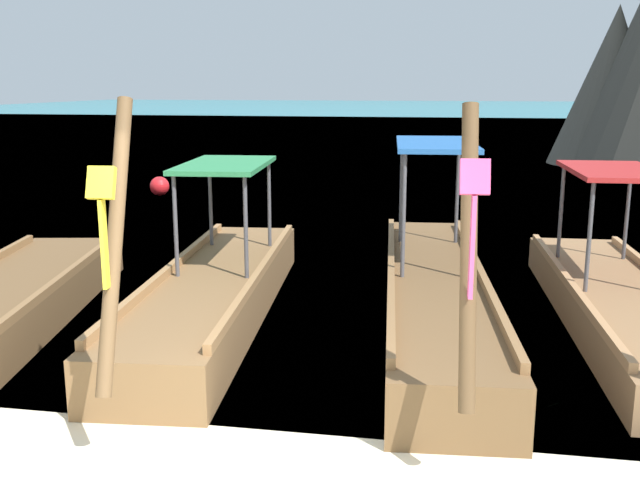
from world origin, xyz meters
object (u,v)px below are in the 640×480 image
object	(u,v)px
longtail_boat_red_ribbon	(620,302)
mooring_buoy_near	(160,186)
longtail_boat_pink_ribbon	(434,292)
longtail_boat_yellow_ribbon	(215,291)

from	to	relation	value
longtail_boat_red_ribbon	mooring_buoy_near	distance (m)	12.85
longtail_boat_pink_ribbon	mooring_buoy_near	world-z (taller)	longtail_boat_pink_ribbon
longtail_boat_red_ribbon	mooring_buoy_near	size ratio (longest dim) A/B	12.72
mooring_buoy_near	longtail_boat_red_ribbon	bearing A→B (deg)	-43.07
longtail_boat_yellow_ribbon	mooring_buoy_near	xyz separation A→B (m)	(-4.54, 9.29, -0.09)
longtail_boat_yellow_ribbon	mooring_buoy_near	bearing A→B (deg)	116.06
longtail_boat_red_ribbon	longtail_boat_pink_ribbon	bearing A→B (deg)	-176.32
longtail_boat_yellow_ribbon	longtail_boat_red_ribbon	size ratio (longest dim) A/B	1.05
longtail_boat_pink_ribbon	longtail_boat_red_ribbon	xyz separation A→B (m)	(2.18, 0.14, -0.05)
longtail_boat_pink_ribbon	mooring_buoy_near	xyz separation A→B (m)	(-7.21, 8.92, -0.11)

